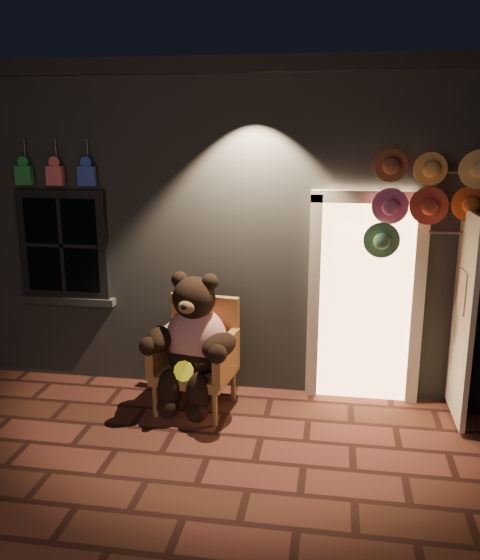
# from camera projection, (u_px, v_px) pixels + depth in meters

# --- Properties ---
(ground) EXTENTS (60.00, 60.00, 0.00)m
(ground) POSITION_uv_depth(u_px,v_px,m) (207.00, 458.00, 5.15)
(ground) COLOR brown
(ground) RESTS_ON ground
(shop_building) EXTENTS (7.30, 5.95, 3.51)m
(shop_building) POSITION_uv_depth(u_px,v_px,m) (265.00, 203.00, 8.54)
(shop_building) COLOR slate
(shop_building) RESTS_ON ground
(wicker_armchair) EXTENTS (0.85, 0.79, 1.11)m
(wicker_armchair) POSITION_uv_depth(u_px,v_px,m) (198.00, 354.00, 6.02)
(wicker_armchair) COLOR olive
(wicker_armchair) RESTS_ON ground
(teddy_bear) EXTENTS (0.99, 0.82, 1.37)m
(teddy_bear) POSITION_uv_depth(u_px,v_px,m) (193.00, 342.00, 5.84)
(teddy_bear) COLOR #AF121E
(teddy_bear) RESTS_ON ground
(hat_rack) EXTENTS (1.72, 0.22, 2.59)m
(hat_rack) POSITION_uv_depth(u_px,v_px,m) (449.00, 196.00, 5.52)
(hat_rack) COLOR #59595E
(hat_rack) RESTS_ON ground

